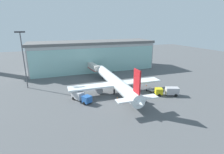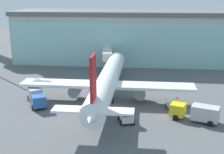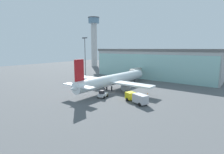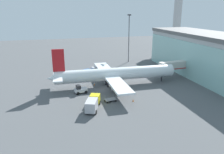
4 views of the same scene
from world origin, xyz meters
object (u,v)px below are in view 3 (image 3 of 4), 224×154
at_px(pushback_tug, 103,94).
at_px(safety_cone_nose, 99,91).
at_px(airplane, 113,80).
at_px(fuel_truck, 137,98).
at_px(baggage_cart, 135,95).
at_px(control_tower, 94,37).
at_px(apron_light_mast, 85,54).
at_px(jet_bridge, 137,71).
at_px(safety_cone_wingtip, 148,93).
at_px(catering_truck, 81,83).

distance_m(pushback_tug, safety_cone_nose, 7.25).
xyz_separation_m(airplane, pushback_tug, (3.70, -10.47, -2.41)).
xyz_separation_m(fuel_truck, baggage_cart, (-3.09, 4.95, -0.97)).
xyz_separation_m(control_tower, apron_light_mast, (30.58, -41.80, -11.22)).
distance_m(airplane, baggage_cart, 12.40).
relative_size(control_tower, safety_cone_nose, 69.36).
relative_size(jet_bridge, pushback_tug, 3.25).
height_order(safety_cone_nose, safety_cone_wingtip, same).
height_order(airplane, baggage_cart, airplane).
height_order(fuel_truck, pushback_tug, fuel_truck).
distance_m(jet_bridge, apron_light_mast, 27.89).
relative_size(catering_truck, baggage_cart, 2.49).
xyz_separation_m(baggage_cart, safety_cone_wingtip, (1.61, 5.30, -0.23)).
xyz_separation_m(pushback_tug, safety_cone_nose, (-5.32, 4.88, -0.70)).
relative_size(control_tower, baggage_cart, 12.61).
bearing_deg(safety_cone_wingtip, control_tower, 141.98).
xyz_separation_m(jet_bridge, apron_light_mast, (-26.05, -6.47, 7.55)).
bearing_deg(baggage_cart, safety_cone_nose, 86.17).
relative_size(apron_light_mast, catering_truck, 2.62).
distance_m(control_tower, safety_cone_nose, 87.35).
bearing_deg(jet_bridge, pushback_tug, -175.26).
bearing_deg(jet_bridge, catering_truck, 151.77).
height_order(control_tower, safety_cone_wingtip, control_tower).
distance_m(jet_bridge, safety_cone_nose, 27.29).
relative_size(control_tower, airplane, 0.98).
bearing_deg(airplane, apron_light_mast, 64.07).
distance_m(catering_truck, pushback_tug, 17.63).
relative_size(safety_cone_nose, safety_cone_wingtip, 1.00).
relative_size(jet_bridge, fuel_truck, 1.50).
height_order(control_tower, airplane, control_tower).
distance_m(apron_light_mast, pushback_tug, 41.93).
distance_m(control_tower, safety_cone_wingtip, 93.33).
xyz_separation_m(apron_light_mast, fuel_truck, (42.24, -24.23, -10.18)).
height_order(jet_bridge, fuel_truck, jet_bridge).
bearing_deg(fuel_truck, safety_cone_wingtip, -59.47).
distance_m(apron_light_mast, safety_cone_nose, 35.24).
relative_size(jet_bridge, apron_light_mast, 0.57).
bearing_deg(pushback_tug, jet_bridge, -1.85).
xyz_separation_m(airplane, safety_cone_wingtip, (12.87, 0.98, -3.11)).
distance_m(jet_bridge, fuel_truck, 34.80).
xyz_separation_m(jet_bridge, airplane, (1.84, -21.43, -0.71)).
bearing_deg(airplane, safety_cone_nose, 166.13).
bearing_deg(pushback_tug, safety_cone_wingtip, -50.39).
xyz_separation_m(control_tower, baggage_cart, (69.73, -61.07, -22.36)).
relative_size(jet_bridge, control_tower, 0.30).
height_order(catering_truck, safety_cone_wingtip, catering_truck).
bearing_deg(safety_cone_nose, fuel_truck, -12.98).
bearing_deg(airplane, pushback_tug, -158.26).
height_order(fuel_truck, safety_cone_wingtip, fuel_truck).
xyz_separation_m(jet_bridge, fuel_truck, (16.18, -30.70, -2.63)).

